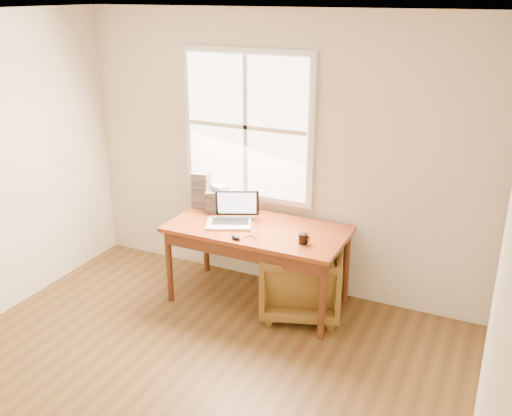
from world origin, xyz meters
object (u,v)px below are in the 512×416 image
at_px(armchair, 301,279).
at_px(cd_stack_a, 221,198).
at_px(wicker_stool, 282,288).
at_px(laptop, 228,210).
at_px(coffee_mug, 303,238).
at_px(desk, 258,229).

relative_size(armchair, cd_stack_a, 2.74).
bearing_deg(wicker_stool, laptop, -172.68).
relative_size(wicker_stool, coffee_mug, 4.37).
distance_m(desk, armchair, 0.59).
bearing_deg(laptop, wicker_stool, -16.84).
bearing_deg(coffee_mug, armchair, 95.03).
bearing_deg(cd_stack_a, wicker_stool, -15.89).
distance_m(wicker_stool, cd_stack_a, 1.03).
relative_size(desk, cd_stack_a, 6.20).
height_order(coffee_mug, cd_stack_a, cd_stack_a).
height_order(desk, laptop, laptop).
relative_size(desk, armchair, 2.26).
height_order(laptop, cd_stack_a, laptop).
relative_size(armchair, coffee_mug, 8.05).
xyz_separation_m(desk, armchair, (0.43, -0.00, -0.41)).
bearing_deg(cd_stack_a, laptop, -50.16).
distance_m(wicker_stool, coffee_mug, 0.67).
bearing_deg(laptop, cd_stack_a, 105.68).
distance_m(armchair, laptop, 0.90).
height_order(armchair, coffee_mug, coffee_mug).
relative_size(laptop, cd_stack_a, 1.60).
height_order(armchair, wicker_stool, armchair).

